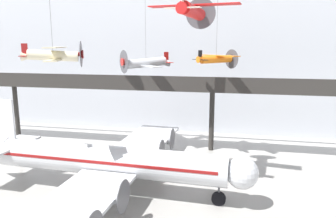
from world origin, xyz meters
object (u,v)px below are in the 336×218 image
object	(u,v)px
airliner_silver_main	(107,161)
suspended_plane_silver_racer	(146,63)
suspended_plane_orange_highwing	(216,59)
suspended_plane_red_highwing	(192,11)
suspended_plane_cream_biplane	(54,55)

from	to	relation	value
airliner_silver_main	suspended_plane_silver_racer	world-z (taller)	suspended_plane_silver_racer
suspended_plane_orange_highwing	suspended_plane_silver_racer	xyz separation A→B (m)	(-9.53, 2.14, -0.74)
suspended_plane_orange_highwing	suspended_plane_red_highwing	bearing A→B (deg)	-143.71
suspended_plane_silver_racer	airliner_silver_main	bearing A→B (deg)	49.97
airliner_silver_main	suspended_plane_orange_highwing	size ratio (longest dim) A/B	3.44
suspended_plane_orange_highwing	suspended_plane_red_highwing	xyz separation A→B (m)	(-1.71, -9.34, 4.79)
suspended_plane_red_highwing	suspended_plane_orange_highwing	bearing A→B (deg)	-3.24
suspended_plane_orange_highwing	suspended_plane_silver_racer	bearing A→B (deg)	123.98
airliner_silver_main	suspended_plane_cream_biplane	distance (m)	11.07
suspended_plane_orange_highwing	suspended_plane_silver_racer	world-z (taller)	suspended_plane_orange_highwing
suspended_plane_cream_biplane	suspended_plane_orange_highwing	world-z (taller)	suspended_plane_cream_biplane
suspended_plane_orange_highwing	suspended_plane_red_highwing	world-z (taller)	suspended_plane_red_highwing
suspended_plane_orange_highwing	airliner_silver_main	bearing A→B (deg)	-170.75
suspended_plane_red_highwing	suspended_plane_silver_racer	world-z (taller)	suspended_plane_red_highwing
airliner_silver_main	suspended_plane_red_highwing	bearing A→B (deg)	23.71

